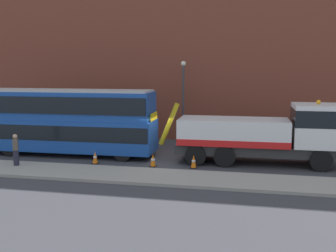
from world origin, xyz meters
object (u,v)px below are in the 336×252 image
Objects in this scene: pedestrian_onlooker at (16,150)px; street_lamp at (183,95)px; traffic_cone_near_bus at (95,158)px; traffic_cone_near_truck at (194,162)px; double_decker_bus at (67,119)px; recovery_tow_truck at (266,133)px; traffic_cone_midway at (153,160)px.

pedestrian_onlooker is 0.29× the size of street_lamp.
traffic_cone_near_bus is 0.12× the size of street_lamp.
traffic_cone_near_bus is 1.00× the size of traffic_cone_near_truck.
street_lamp is (7.61, 8.82, 2.49)m from pedestrian_onlooker.
street_lamp is at bearing 104.53° from traffic_cone_near_truck.
double_decker_bus is at bearing -141.40° from street_lamp.
pedestrian_onlooker is 2.38× the size of traffic_cone_near_bus.
pedestrian_onlooker is (-13.17, -3.73, -0.77)m from recovery_tow_truck.
recovery_tow_truck is at bearing -42.49° from street_lamp.
double_decker_bus reaches higher than traffic_cone_near_truck.
traffic_cone_midway is (3.37, 0.02, 0.00)m from traffic_cone_near_bus.
traffic_cone_near_bus is at bearing -37.31° from double_decker_bus.
traffic_cone_near_bus is 3.37m from traffic_cone_midway.
double_decker_bus is 6.48× the size of pedestrian_onlooker.
recovery_tow_truck is 6.46m from traffic_cone_midway.
recovery_tow_truck is 14.11× the size of traffic_cone_near_bus.
traffic_cone_near_bus is at bearing -179.66° from traffic_cone_midway.
street_lamp is at bearing 22.68° from pedestrian_onlooker.
recovery_tow_truck is 9.68m from traffic_cone_near_bus.
double_decker_bus is at bearing 179.13° from recovery_tow_truck.
pedestrian_onlooker is at bearing -154.17° from traffic_cone_near_bus.
pedestrian_onlooker reaches higher than traffic_cone_near_truck.
traffic_cone_midway is at bearing -93.76° from street_lamp.
traffic_cone_midway is (5.93, -1.87, -1.89)m from double_decker_bus.
traffic_cone_near_truck is (5.60, 0.15, 0.00)m from traffic_cone_near_bus.
traffic_cone_near_bus is (-9.38, -1.90, -1.42)m from recovery_tow_truck.
pedestrian_onlooker is 7.41m from traffic_cone_midway.
recovery_tow_truck is 14.11× the size of traffic_cone_midway.
pedestrian_onlooker is at bearing -168.05° from traffic_cone_near_truck.
double_decker_bus is (-11.95, -0.01, 0.47)m from recovery_tow_truck.
pedestrian_onlooker is at bearing -165.09° from recovery_tow_truck.
double_decker_bus is at bearing 167.98° from traffic_cone_near_truck.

